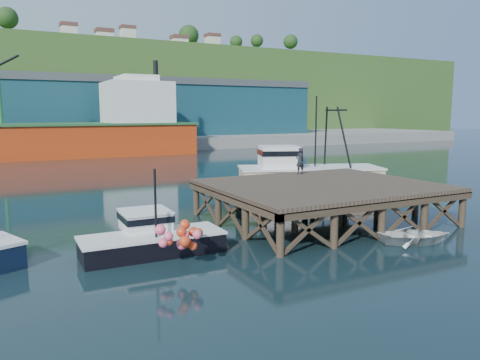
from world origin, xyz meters
TOP-DOWN VIEW (x-y plane):
  - ground at (0.00, 0.00)m, footprint 300.00×300.00m
  - wharf at (5.50, -0.19)m, footprint 12.00×10.00m
  - far_quay at (0.00, 70.00)m, footprint 160.00×40.00m
  - warehouse_mid at (0.00, 65.00)m, footprint 28.00×16.00m
  - warehouse_right at (30.00, 65.00)m, footprint 30.00×16.00m
  - cargo_ship at (-8.46, 48.00)m, footprint 55.50×10.00m
  - hillside at (0.00, 100.00)m, footprint 220.00×50.00m
  - boat_black at (-4.88, -1.60)m, footprint 6.13×5.18m
  - trawler at (10.74, 8.76)m, footprint 11.63×7.59m
  - dinghy at (6.58, -5.80)m, footprint 4.05×3.47m
  - dockworker at (6.71, 3.93)m, footprint 0.65×0.45m

SIDE VIEW (x-z plane):
  - ground at x=0.00m, z-range 0.00..0.00m
  - dinghy at x=6.58m, z-range 0.00..0.71m
  - boat_black at x=-4.88m, z-range -1.19..2.58m
  - far_quay at x=0.00m, z-range 0.00..2.00m
  - trawler at x=10.74m, z-range -2.16..5.18m
  - wharf at x=5.50m, z-range 0.63..3.25m
  - dockworker at x=6.71m, z-range 2.12..3.83m
  - cargo_ship at x=-8.46m, z-range -3.56..10.19m
  - warehouse_mid at x=0.00m, z-range 2.00..11.00m
  - warehouse_right at x=30.00m, z-range 2.00..11.00m
  - hillside at x=0.00m, z-range 0.00..22.00m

